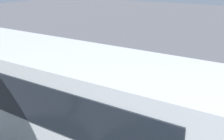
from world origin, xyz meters
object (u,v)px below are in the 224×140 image
parked_motorcycle_silver (74,109)px  spectator_far_left (135,101)px  tour_bus (52,104)px  stunt_motorcycle (102,59)px  spectator_right (68,80)px  traffic_cone (139,70)px  spectator_left (107,96)px  spectator_centre (90,86)px

parked_motorcycle_silver → spectator_far_left: bearing=-162.2°
tour_bus → parked_motorcycle_silver: tour_bus is taller
spectator_far_left → stunt_motorcycle: spectator_far_left is taller
tour_bus → spectator_right: 3.29m
parked_motorcycle_silver → tour_bus: bearing=112.2°
spectator_right → parked_motorcycle_silver: size_ratio=0.87×
traffic_cone → spectator_far_left: bearing=114.8°
spectator_left → stunt_motorcycle: spectator_left is taller
spectator_left → stunt_motorcycle: bearing=-54.1°
spectator_centre → traffic_cone: spectator_centre is taller
spectator_left → stunt_motorcycle: (3.38, -4.68, -0.39)m
spectator_centre → stunt_motorcycle: spectator_centre is taller
parked_motorcycle_silver → traffic_cone: parked_motorcycle_silver is taller
spectator_centre → spectator_right: 1.08m
spectator_centre → traffic_cone: (0.13, -4.54, -0.77)m
spectator_left → parked_motorcycle_silver: size_ratio=0.83×
tour_bus → traffic_cone: tour_bus is taller
spectator_right → stunt_motorcycle: 4.59m
tour_bus → spectator_far_left: 2.86m
spectator_far_left → spectator_right: size_ratio=1.01×
spectator_right → traffic_cone: spectator_right is taller
spectator_centre → parked_motorcycle_silver: 1.13m
spectator_left → spectator_far_left: bearing=-179.5°
spectator_left → spectator_right: spectator_right is taller
tour_bus → spectator_centre: size_ratio=5.55×
spectator_far_left → parked_motorcycle_silver: spectator_far_left is taller
tour_bus → spectator_left: 2.51m
spectator_right → stunt_motorcycle: bearing=-73.1°
tour_bus → parked_motorcycle_silver: size_ratio=4.86×
spectator_far_left → spectator_right: (3.18, -0.30, -0.02)m
spectator_far_left → stunt_motorcycle: bearing=-46.0°
spectator_right → traffic_cone: 4.68m
tour_bus → stunt_motorcycle: (3.09, -7.08, -1.03)m
spectator_left → spectator_centre: size_ratio=0.94×
spectator_far_left → stunt_motorcycle: 6.50m
tour_bus → spectator_centre: (0.68, -2.70, -0.57)m
spectator_right → stunt_motorcycle: size_ratio=0.88×
stunt_motorcycle → traffic_cone: size_ratio=3.23×
spectator_right → traffic_cone: bearing=-101.9°
spectator_centre → stunt_motorcycle: (2.41, -4.39, -0.46)m
traffic_cone → stunt_motorcycle: bearing=3.9°
traffic_cone → spectator_centre: bearing=91.7°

